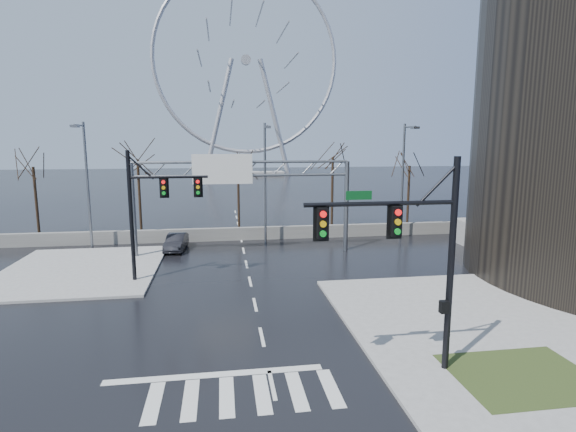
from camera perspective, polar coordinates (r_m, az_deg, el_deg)
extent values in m
plane|color=black|center=(20.50, -3.34, -15.07)|extent=(260.00, 260.00, 0.00)
cube|color=gray|center=(25.09, 20.03, -10.77)|extent=(12.00, 10.00, 0.15)
cube|color=gray|center=(33.09, -24.81, -6.20)|extent=(10.00, 12.00, 0.15)
cube|color=#2D3F1A|center=(19.15, 27.69, -17.54)|extent=(5.00, 4.00, 0.02)
cube|color=slate|center=(39.43, -5.98, -2.24)|extent=(52.00, 0.50, 1.10)
cylinder|color=black|center=(17.29, 19.96, -6.23)|extent=(0.24, 0.24, 8.00)
cylinder|color=black|center=(15.70, 11.75, 1.55)|extent=(5.40, 0.16, 0.16)
cube|color=black|center=(15.83, 13.56, -0.65)|extent=(0.35, 0.28, 1.05)
cube|color=black|center=(15.06, 4.35, -0.92)|extent=(0.35, 0.28, 1.05)
cylinder|color=black|center=(28.47, -19.29, -0.19)|extent=(0.24, 0.24, 8.00)
cylinder|color=black|center=(27.84, -14.89, 4.80)|extent=(4.60, 0.16, 0.16)
cube|color=black|center=(27.78, -15.49, 3.52)|extent=(0.35, 0.28, 1.05)
cube|color=black|center=(27.61, -11.36, 3.64)|extent=(0.35, 0.28, 1.05)
cylinder|color=slate|center=(34.56, -19.05, 0.60)|extent=(0.36, 0.36, 7.00)
cylinder|color=slate|center=(35.29, 7.41, 1.22)|extent=(0.36, 0.36, 7.00)
cylinder|color=slate|center=(33.66, -5.78, 6.84)|extent=(16.00, 0.20, 0.20)
cylinder|color=slate|center=(33.72, -5.75, 5.14)|extent=(16.00, 0.20, 0.20)
cube|color=#084317|center=(33.50, -8.33, 5.92)|extent=(4.20, 0.10, 2.00)
cube|color=silver|center=(33.44, -8.33, 5.91)|extent=(4.40, 0.02, 2.20)
cylinder|color=slate|center=(38.68, -24.08, 3.43)|extent=(0.20, 0.20, 10.00)
cylinder|color=slate|center=(37.48, -25.02, 10.41)|extent=(0.12, 2.20, 0.12)
cube|color=slate|center=(36.52, -25.45, 10.27)|extent=(0.50, 0.70, 0.18)
cylinder|color=slate|center=(37.43, -2.92, 4.06)|extent=(0.20, 0.20, 10.00)
cylinder|color=slate|center=(36.19, -2.81, 11.33)|extent=(0.12, 2.20, 0.12)
cube|color=slate|center=(35.19, -2.65, 11.22)|extent=(0.50, 0.70, 0.18)
cylinder|color=slate|center=(40.39, 14.32, 4.18)|extent=(0.20, 0.20, 10.00)
cylinder|color=slate|center=(39.25, 15.24, 10.87)|extent=(0.12, 2.20, 0.12)
cube|color=slate|center=(38.33, 15.84, 10.73)|extent=(0.50, 0.70, 0.18)
cylinder|color=black|center=(45.95, -29.33, 1.54)|extent=(0.24, 0.24, 6.30)
cylinder|color=black|center=(43.04, -18.32, 2.12)|extent=(0.24, 0.24, 6.75)
cylinder|color=black|center=(43.48, -6.30, 2.02)|extent=(0.24, 0.24, 5.85)
cylinder|color=black|center=(43.69, 5.63, 2.84)|extent=(0.24, 0.24, 7.02)
cylinder|color=black|center=(46.79, 15.03, 2.44)|extent=(0.24, 0.24, 6.12)
cube|color=gray|center=(114.06, -5.16, 5.38)|extent=(18.00, 6.00, 1.00)
torus|color=#B2B2B7|center=(115.44, -5.38, 19.13)|extent=(45.00, 1.00, 45.00)
cylinder|color=#B2B2B7|center=(115.44, -5.38, 19.13)|extent=(2.40, 1.50, 2.40)
cylinder|color=#B2B2B7|center=(113.72, -8.87, 12.10)|extent=(8.28, 1.20, 28.82)
cylinder|color=#B2B2B7|center=(114.53, -1.69, 12.19)|extent=(8.28, 1.20, 28.82)
imported|color=black|center=(36.63, -14.02, -3.23)|extent=(1.73, 4.04, 1.29)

